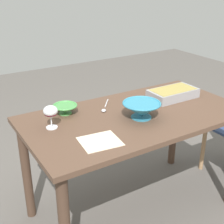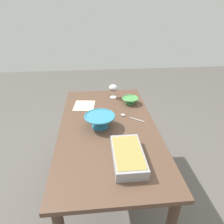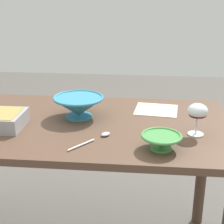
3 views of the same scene
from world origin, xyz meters
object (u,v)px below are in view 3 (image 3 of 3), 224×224
dining_table (77,143)px  napkin (156,110)px  mixing_bowl (161,141)px  serving_spoon (98,137)px  small_bowl (79,106)px  wine_glass (198,113)px

dining_table → napkin: 0.44m
mixing_bowl → serving_spoon: mixing_bowl is taller
serving_spoon → napkin: (-0.25, -0.38, -0.01)m
mixing_bowl → small_bowl: size_ratio=0.66×
dining_table → wine_glass: (-0.54, 0.10, 0.21)m
dining_table → napkin: bearing=-152.1°
dining_table → wine_glass: size_ratio=10.27×
dining_table → serving_spoon: size_ratio=7.64×
small_bowl → wine_glass: bearing=163.4°
dining_table → wine_glass: 0.59m
serving_spoon → napkin: bearing=-123.5°
dining_table → mixing_bowl: (-0.39, 0.25, 0.15)m
wine_glass → napkin: (0.16, -0.30, -0.10)m
wine_glass → small_bowl: wine_glass is taller
dining_table → napkin: size_ratio=6.82×
wine_glass → small_bowl: size_ratio=0.58×
small_bowl → serving_spoon: (-0.13, 0.24, -0.05)m
dining_table → mixing_bowl: mixing_bowl is taller
mixing_bowl → serving_spoon: size_ratio=0.85×
dining_table → small_bowl: 0.18m
wine_glass → serving_spoon: 0.43m
mixing_bowl → serving_spoon: 0.27m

